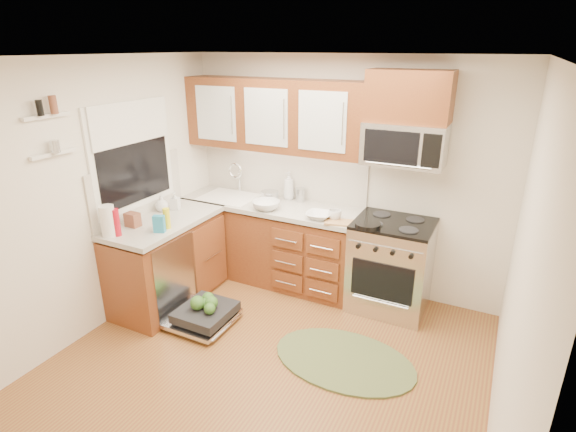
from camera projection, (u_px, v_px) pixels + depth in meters
The scene contains 38 objects.
floor at pixel (264, 368), 3.82m from camera, with size 3.50×3.50×0.00m, color brown.
ceiling at pixel (257, 57), 2.93m from camera, with size 3.50×3.50×0.00m, color white.
wall_back at pixel (342, 176), 4.84m from camera, with size 3.50×0.04×2.50m, color silver.
wall_front at pixel (57, 376), 1.91m from camera, with size 3.50×0.04×2.50m, color silver.
wall_left at pixel (95, 199), 4.11m from camera, with size 0.04×3.50×2.50m, color silver.
wall_right at pixel (519, 285), 2.64m from camera, with size 0.04×3.50×2.50m, color silver.
base_cabinet_back at pixel (270, 244), 5.18m from camera, with size 2.05×0.60×0.85m, color maroon.
base_cabinet_left at pixel (168, 264), 4.71m from camera, with size 0.60×1.25×0.85m, color maroon.
countertop_back at pixel (269, 205), 5.01m from camera, with size 2.07×0.64×0.05m, color #B3AFA4.
countertop_left at pixel (164, 222), 4.54m from camera, with size 0.64×1.27×0.05m, color #B3AFA4.
backsplash_back at pixel (281, 172), 5.14m from camera, with size 2.05×0.02×0.57m, color beige.
backsplash_left at pixel (138, 189), 4.55m from camera, with size 0.02×1.25×0.57m, color beige.
upper_cabinets at pixel (274, 115), 4.77m from camera, with size 2.05×0.35×0.75m, color maroon, non-canonical shape.
cabinet_over_mw at pixel (409, 96), 4.09m from camera, with size 0.76×0.35×0.47m, color maroon.
range at pixel (391, 266), 4.56m from camera, with size 0.76×0.64×0.95m, color silver, non-canonical shape.
microwave at pixel (404, 144), 4.23m from camera, with size 0.76×0.38×0.40m, color silver, non-canonical shape.
sink at pixel (229, 207), 5.24m from camera, with size 0.62×0.50×0.26m, color white, non-canonical shape.
dishwasher at pixel (203, 315), 4.39m from camera, with size 0.70×0.60×0.20m, color silver, non-canonical shape.
window at pixel (132, 156), 4.41m from camera, with size 0.03×1.05×1.05m, color white, non-canonical shape.
window_blind at pixel (130, 123), 4.28m from camera, with size 0.02×0.96×0.40m, color white.
shelf_upper at pixel (46, 116), 3.52m from camera, with size 0.04×0.40×0.03m, color white.
shelf_lower at pixel (53, 154), 3.62m from camera, with size 0.04×0.40×0.03m, color white.
rug at pixel (344, 360), 3.90m from camera, with size 1.25×0.81×0.02m, color #586338, non-canonical shape.
skillet at pixel (368, 225), 4.26m from camera, with size 0.24×0.24×0.05m, color black.
stock_pot at pixel (270, 196), 5.04m from camera, with size 0.20×0.20×0.12m, color silver.
cutting_board at pixel (339, 222), 4.43m from camera, with size 0.27×0.18×0.02m, color #A08349.
canister at pixel (301, 195), 5.03m from camera, with size 0.10×0.10×0.16m, color silver.
paper_towel_roll at pixel (108, 221), 4.09m from camera, with size 0.13×0.13×0.29m, color white.
mustard_bottle at pixel (167, 218), 4.28m from camera, with size 0.06×0.06×0.20m, color yellow.
red_bottle at pixel (116, 223), 4.10m from camera, with size 0.07×0.07×0.26m, color #B30E1F.
wooden_box at pixel (133, 220), 4.34m from camera, with size 0.14×0.10×0.14m, color brown.
blue_carton at pixel (159, 224), 4.20m from camera, with size 0.10×0.06×0.16m, color teal.
bowl_a at pixel (319, 216), 4.54m from camera, with size 0.26×0.26×0.06m, color #999999.
bowl_b at pixel (266, 205), 4.79m from camera, with size 0.30×0.30×0.09m, color #999999.
cup at pixel (335, 215), 4.50m from camera, with size 0.13×0.13×0.11m, color #999999.
soap_bottle_a at pixel (289, 186), 5.08m from camera, with size 0.12×0.12×0.32m, color #999999.
soap_bottle_b at pixel (175, 201), 4.77m from camera, with size 0.09×0.09×0.19m, color #999999.
soap_bottle_c at pixel (162, 203), 4.73m from camera, with size 0.14×0.14×0.18m, color #999999.
Camera 1 is at (1.57, -2.69, 2.57)m, focal length 28.00 mm.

